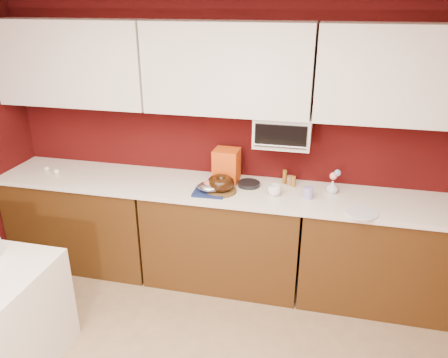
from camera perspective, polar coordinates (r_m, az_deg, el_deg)
wall_back at (r=3.79m, az=1.03°, el=5.59°), size 4.00×0.02×2.50m
base_cabinet_left at (r=4.31m, az=-17.63°, el=-5.13°), size 1.31×0.58×0.86m
base_cabinet_center at (r=3.85m, az=-0.04°, el=-7.52°), size 1.31×0.58×0.86m
base_cabinet_right at (r=3.81m, az=20.13°, el=-9.38°), size 1.31×0.58×0.86m
countertop at (r=3.64m, az=-0.05°, el=-1.40°), size 4.00×0.62×0.04m
upper_cabinet_left at (r=4.01m, az=-19.05°, el=14.13°), size 1.31×0.33×0.70m
upper_cabinet_center at (r=3.50m, az=0.51°, el=14.22°), size 1.31×0.33×0.70m
upper_cabinet_right at (r=3.46m, az=23.12°, el=12.37°), size 1.31×0.33×0.70m
toaster_oven at (r=3.55m, az=7.69°, el=6.30°), size 0.45×0.30×0.25m
toaster_oven_door at (r=3.40m, az=7.41°, el=5.56°), size 0.40×0.02×0.18m
toaster_oven_handle at (r=3.41m, az=7.32°, el=4.28°), size 0.42×0.02×0.02m
cake_base at (r=3.54m, az=-0.43°, el=-1.53°), size 0.32×0.32×0.02m
bundt_cake at (r=3.52m, az=-0.44°, el=-0.51°), size 0.24×0.24×0.09m
navy_towel at (r=3.53m, az=-1.89°, el=-1.69°), size 0.26×0.22×0.02m
foil_ham_nest at (r=3.51m, az=-1.90°, el=-1.02°), size 0.20×0.17×0.07m
roasted_ham at (r=3.50m, az=-1.91°, el=-0.64°), size 0.12×0.11×0.06m
pandoro_box at (r=3.71m, az=0.33°, el=1.79°), size 0.22×0.20×0.28m
dark_pan at (r=3.66m, az=3.26°, el=-0.66°), size 0.22×0.22×0.03m
coffee_mug at (r=3.50m, az=6.60°, el=-1.33°), size 0.13×0.13×0.10m
blue_jar at (r=3.49m, az=10.91°, el=-1.77°), size 0.09×0.09×0.09m
flower_vase at (r=3.61m, az=13.96°, el=-0.92°), size 0.09×0.09×0.12m
flower_pink at (r=3.58m, az=14.09°, el=0.38°), size 0.06×0.06×0.06m
flower_blue at (r=3.59m, az=14.60°, el=0.78°), size 0.05×0.05×0.05m
china_plate at (r=3.35m, az=17.57°, el=-4.28°), size 0.25×0.25×0.01m
amber_bottle at (r=3.67m, az=9.07°, el=-0.34°), size 0.04×0.04×0.09m
paper_cup at (r=3.71m, az=8.59°, el=-0.20°), size 0.07×0.07×0.08m
egg_left at (r=4.28m, az=-22.15°, el=1.26°), size 0.07×0.06×0.04m
egg_right at (r=4.18m, az=-21.04°, el=0.91°), size 0.07×0.06×0.05m
amber_bottle_tall at (r=3.72m, az=7.93°, el=0.29°), size 0.04×0.04×0.12m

